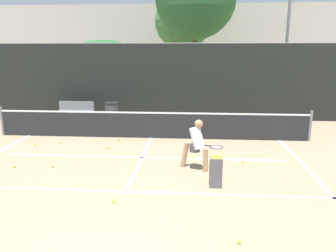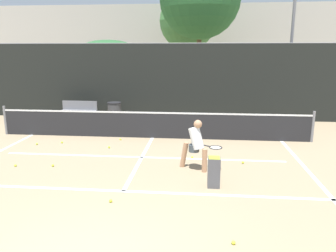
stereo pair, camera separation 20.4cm
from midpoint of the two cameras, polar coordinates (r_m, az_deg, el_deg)
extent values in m
cube|color=white|center=(7.50, -8.18, -11.22)|extent=(11.00, 0.10, 0.01)
cube|color=white|center=(9.68, -5.18, -5.45)|extent=(8.25, 0.10, 0.01)
cube|color=white|center=(9.58, -5.29, -5.65)|extent=(0.10, 4.55, 0.01)
cube|color=white|center=(9.91, 21.53, -5.90)|extent=(0.10, 5.55, 0.01)
cylinder|color=slate|center=(13.49, -27.34, 0.78)|extent=(0.09, 0.09, 1.07)
cylinder|color=slate|center=(12.17, 23.11, -0.01)|extent=(0.09, 0.09, 1.07)
cube|color=#232326|center=(11.62, -3.50, 0.16)|extent=(11.00, 0.02, 0.95)
cube|color=white|center=(11.53, -3.53, 2.32)|extent=(11.00, 0.03, 0.06)
cube|color=black|center=(14.79, -1.79, 7.65)|extent=(24.00, 0.06, 3.33)
cylinder|color=slate|center=(14.72, -1.83, 14.20)|extent=(24.00, 0.04, 0.04)
cylinder|color=tan|center=(8.51, 5.85, -5.95)|extent=(0.13, 0.13, 0.61)
cylinder|color=tan|center=(8.79, 2.27, -4.98)|extent=(0.29, 0.24, 0.71)
cylinder|color=#3F474C|center=(8.57, 4.00, -3.83)|extent=(0.28, 0.28, 0.19)
cylinder|color=white|center=(8.47, 4.39, -2.09)|extent=(0.43, 0.37, 0.65)
sphere|color=tan|center=(8.36, 4.67, 0.36)|extent=(0.21, 0.21, 0.21)
cylinder|color=#262628|center=(8.66, 5.90, -3.36)|extent=(0.28, 0.17, 0.03)
torus|color=#262628|center=(8.52, 7.75, -3.67)|extent=(0.47, 0.47, 0.02)
cylinder|color=beige|center=(8.52, 7.75, -3.67)|extent=(0.35, 0.35, 0.01)
sphere|color=#D1E033|center=(5.75, 11.24, -19.16)|extent=(0.07, 0.07, 0.07)
sphere|color=#D1E033|center=(10.66, -10.91, -3.71)|extent=(0.07, 0.07, 0.07)
sphere|color=#D1E033|center=(9.39, 12.32, -6.12)|extent=(0.07, 0.07, 0.07)
sphere|color=#D1E033|center=(9.59, 3.63, -5.41)|extent=(0.07, 0.07, 0.07)
sphere|color=#D1E033|center=(7.03, -10.30, -12.80)|extent=(0.07, 0.07, 0.07)
sphere|color=#D1E033|center=(11.54, -9.04, -2.34)|extent=(0.07, 0.07, 0.07)
sphere|color=#D1E033|center=(11.67, -22.64, -3.04)|extent=(0.07, 0.07, 0.07)
sphere|color=#D1E033|center=(11.60, -18.74, -2.81)|extent=(0.07, 0.07, 0.07)
sphere|color=#D1E033|center=(9.40, -20.05, -6.61)|extent=(0.07, 0.07, 0.07)
sphere|color=#D1E033|center=(9.77, -25.71, -6.39)|extent=(0.07, 0.07, 0.07)
cube|color=#4C4C51|center=(7.64, 7.55, -7.92)|extent=(0.28, 0.28, 0.70)
cube|color=#D1E033|center=(7.53, 7.62, -5.58)|extent=(0.25, 0.25, 0.06)
cube|color=slate|center=(15.01, -16.20, 2.49)|extent=(1.60, 0.40, 0.04)
cube|color=slate|center=(15.13, -16.00, 3.39)|extent=(1.59, 0.08, 0.42)
cube|color=#333338|center=(15.29, -18.37, 1.69)|extent=(0.06, 0.32, 0.44)
cube|color=#333338|center=(14.82, -13.86, 1.63)|extent=(0.06, 0.32, 0.44)
cylinder|color=#3F3F42|center=(14.29, -10.14, 2.22)|extent=(0.56, 0.56, 0.84)
cylinder|color=black|center=(14.22, -10.21, 3.97)|extent=(0.59, 0.59, 0.04)
cube|color=black|center=(17.57, 14.39, 3.96)|extent=(1.88, 4.40, 0.80)
cube|color=#1E2328|center=(17.26, 14.64, 6.03)|extent=(1.58, 2.64, 0.53)
cylinder|color=black|center=(19.11, 16.16, 4.26)|extent=(0.18, 0.60, 0.60)
cylinder|color=black|center=(16.40, 18.12, 2.73)|extent=(0.18, 0.60, 0.60)
cylinder|color=slate|center=(19.09, 19.89, 16.07)|extent=(0.16, 0.16, 8.60)
cylinder|color=brown|center=(20.56, 4.34, 10.63)|extent=(0.28, 0.28, 4.38)
cylinder|color=brown|center=(21.94, -11.32, 8.64)|extent=(0.28, 0.28, 2.90)
ellipsoid|color=#28562D|center=(21.88, -11.54, 13.34)|extent=(3.19, 3.19, 0.90)
cylinder|color=brown|center=(24.23, 2.33, 10.18)|extent=(0.28, 0.28, 3.66)
sphere|color=#477F42|center=(24.28, 2.40, 17.83)|extent=(4.02, 4.02, 4.02)
cube|color=#B2ADA3|center=(27.62, 1.07, 13.52)|extent=(36.00, 2.40, 6.52)
camera|label=1|loc=(0.10, -90.62, -0.15)|focal=35.00mm
camera|label=2|loc=(0.10, 89.38, 0.15)|focal=35.00mm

